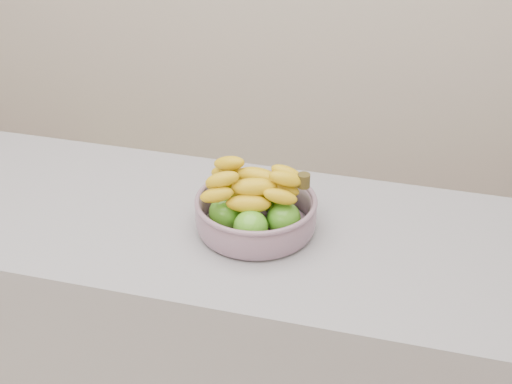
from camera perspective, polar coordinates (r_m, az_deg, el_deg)
counter at (r=2.01m, az=-5.96°, el=-12.72°), size 2.00×0.60×0.90m
fruit_bowl at (r=1.64m, az=-0.02°, el=-1.42°), size 0.28×0.28×0.16m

